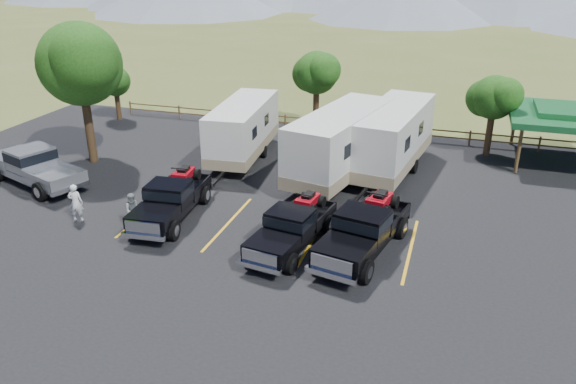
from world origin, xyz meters
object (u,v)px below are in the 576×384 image
(rig_left, at_px, (172,198))
(rig_right, at_px, (364,229))
(trailer_left, at_px, (243,130))
(person_a, at_px, (76,203))
(pickup_silver, at_px, (34,166))
(person_b, at_px, (133,211))
(rig_center, at_px, (293,226))
(trailer_right, at_px, (392,139))
(trailer_center, at_px, (341,144))
(tree_big_nw, at_px, (79,64))
(pavilion, at_px, (569,115))

(rig_left, xyz_separation_m, rig_right, (8.81, -0.48, 0.06))
(rig_left, xyz_separation_m, trailer_left, (0.12, 8.42, 0.75))
(person_a, bearing_deg, pickup_silver, -49.28)
(rig_left, bearing_deg, rig_right, -8.35)
(person_b, bearing_deg, rig_center, -33.03)
(rig_center, distance_m, trailer_right, 10.09)
(person_a, bearing_deg, trailer_center, -157.00)
(pickup_silver, distance_m, person_a, 5.48)
(tree_big_nw, bearing_deg, pavilion, 17.34)
(trailer_left, bearing_deg, trailer_right, -2.76)
(rig_center, bearing_deg, person_b, -167.71)
(rig_left, relative_size, trailer_center, 0.58)
(rig_center, xyz_separation_m, person_a, (-9.88, -0.65, -0.03))
(pavilion, height_order, rig_left, pavilion)
(trailer_left, bearing_deg, rig_center, -63.15)
(trailer_center, distance_m, pickup_silver, 15.78)
(rig_left, relative_size, trailer_right, 0.58)
(tree_big_nw, height_order, pavilion, tree_big_nw)
(rig_right, bearing_deg, person_a, -163.68)
(rig_left, distance_m, trailer_left, 8.45)
(rig_right, distance_m, trailer_right, 9.30)
(pavilion, relative_size, person_b, 3.90)
(rig_right, bearing_deg, trailer_right, 102.98)
(pickup_silver, xyz_separation_m, person_b, (7.45, -2.72, -0.22))
(trailer_left, relative_size, person_a, 5.35)
(tree_big_nw, xyz_separation_m, rig_left, (7.92, -5.23, -4.61))
(tree_big_nw, distance_m, pavilion, 26.91)
(pavilion, bearing_deg, person_a, -145.55)
(person_a, bearing_deg, tree_big_nw, -76.73)
(tree_big_nw, bearing_deg, trailer_center, 6.97)
(trailer_center, bearing_deg, trailer_right, 49.45)
(pavilion, height_order, trailer_center, trailer_center)
(tree_big_nw, distance_m, rig_right, 18.25)
(pavilion, xyz_separation_m, rig_right, (-8.82, -13.68, -1.75))
(pavilion, distance_m, rig_left, 22.09)
(person_a, bearing_deg, pavilion, -162.78)
(rig_center, bearing_deg, rig_left, 179.73)
(rig_right, height_order, pickup_silver, rig_right)
(tree_big_nw, xyz_separation_m, person_b, (6.81, -6.62, -4.76))
(rig_center, xyz_separation_m, trailer_center, (0.19, 7.87, 0.99))
(rig_right, distance_m, pickup_silver, 17.46)
(trailer_right, bearing_deg, rig_center, -97.06)
(pavilion, distance_m, rig_center, 18.40)
(rig_center, bearing_deg, tree_big_nw, 164.64)
(trailer_right, distance_m, pickup_silver, 18.68)
(pickup_silver, bearing_deg, person_a, 77.69)
(tree_big_nw, relative_size, person_a, 4.50)
(person_a, bearing_deg, trailer_left, -129.19)
(rig_right, distance_m, trailer_left, 12.46)
(pavilion, relative_size, rig_center, 1.07)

